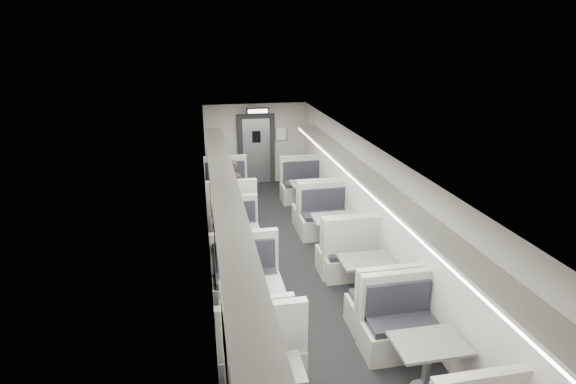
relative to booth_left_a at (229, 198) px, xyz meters
name	(u,v)px	position (x,y,z in m)	size (l,w,h in m)	color
room	(300,223)	(1.00, -3.62, 0.79)	(3.24, 12.24, 2.64)	black
booth_left_a	(229,198)	(0.00, 0.00, 0.00)	(1.14, 2.31, 1.24)	#B2B3A8
booth_left_b	(239,246)	(0.00, -2.61, -0.05)	(1.00, 2.04, 1.09)	#B2B3A8
booth_left_c	(253,311)	(0.00, -4.92, 0.00)	(1.14, 2.31, 1.24)	#B2B3A8
booth_right_a	(309,197)	(2.00, -0.28, -0.01)	(1.12, 2.27, 1.22)	#B2B3A8
booth_right_b	(335,234)	(2.00, -2.54, -0.01)	(1.12, 2.26, 1.21)	#B2B3A8
booth_right_c	(365,278)	(2.00, -4.30, -0.03)	(1.05, 2.13, 1.14)	#B2B3A8
booth_right_d	(427,367)	(2.00, -6.50, -0.02)	(1.08, 2.18, 1.17)	#B2B3A8
passenger	(233,193)	(0.06, -0.64, 0.37)	(0.57, 0.38, 1.57)	black
window_a	(207,166)	(-0.49, -0.22, 0.94)	(0.02, 1.18, 0.84)	black
window_b	(211,197)	(-0.49, -2.42, 0.94)	(0.02, 1.18, 0.84)	black
window_c	(215,248)	(-0.49, -4.62, 0.94)	(0.02, 1.18, 0.84)	black
window_d	(225,345)	(-0.49, -6.82, 0.94)	(0.02, 1.18, 0.84)	black
luggage_rack_left	(227,195)	(-0.24, -3.92, 1.50)	(0.46, 10.40, 0.09)	#B2B3A8
luggage_rack_right	(376,185)	(2.24, -3.92, 1.50)	(0.46, 10.40, 0.09)	#B2B3A8
vestibule_door	(256,150)	(1.00, 2.31, 0.63)	(1.10, 0.13, 2.10)	black
exit_sign	(258,111)	(1.00, 1.83, 1.87)	(0.62, 0.12, 0.16)	black
wall_notice	(281,134)	(1.75, 2.30, 1.09)	(0.32, 0.02, 0.40)	white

